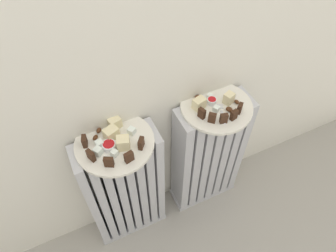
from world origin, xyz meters
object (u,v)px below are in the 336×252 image
(radiator_right, at_px, (208,156))
(plate_left, at_px, (115,143))
(radiator_left, at_px, (125,190))
(plate_right, at_px, (216,106))
(fork, at_px, (222,112))
(jam_bowl_left, at_px, (109,145))
(jam_bowl_right, at_px, (212,101))

(radiator_right, distance_m, plate_left, 0.53)
(radiator_left, bearing_deg, radiator_right, 0.00)
(plate_right, bearing_deg, fork, -91.54)
(plate_right, xyz_separation_m, jam_bowl_left, (-0.43, -0.02, 0.02))
(plate_right, xyz_separation_m, fork, (-0.00, -0.04, 0.01))
(fork, bearing_deg, jam_bowl_right, 100.82)
(plate_right, distance_m, jam_bowl_left, 0.43)
(radiator_left, height_order, fork, fork)
(plate_left, height_order, plate_right, same)
(jam_bowl_left, relative_size, jam_bowl_right, 1.29)
(fork, bearing_deg, radiator_left, 174.34)
(radiator_right, relative_size, plate_left, 2.37)
(plate_left, relative_size, jam_bowl_right, 7.51)
(radiator_left, xyz_separation_m, jam_bowl_left, (-0.02, -0.02, 0.36))
(plate_right, relative_size, jam_bowl_right, 7.51)
(plate_left, relative_size, jam_bowl_left, 5.83)
(radiator_left, bearing_deg, jam_bowl_left, -143.99)
(radiator_right, relative_size, plate_right, 2.37)
(jam_bowl_right, bearing_deg, plate_left, -177.44)
(jam_bowl_left, bearing_deg, radiator_right, 2.25)
(plate_right, height_order, jam_bowl_left, jam_bowl_left)
(radiator_left, xyz_separation_m, jam_bowl_right, (0.40, 0.02, 0.36))
(radiator_right, relative_size, fork, 6.82)
(radiator_left, relative_size, radiator_right, 1.00)
(jam_bowl_left, bearing_deg, fork, -3.11)
(jam_bowl_right, xyz_separation_m, fork, (0.01, -0.06, -0.01))
(radiator_left, xyz_separation_m, radiator_right, (0.41, 0.00, -0.00))
(radiator_left, relative_size, jam_bowl_left, 13.82)
(radiator_left, bearing_deg, jam_bowl_right, 2.56)
(radiator_left, xyz_separation_m, plate_left, (0.00, -0.00, 0.34))
(radiator_right, xyz_separation_m, fork, (-0.00, -0.04, 0.35))
(radiator_right, height_order, jam_bowl_left, jam_bowl_left)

